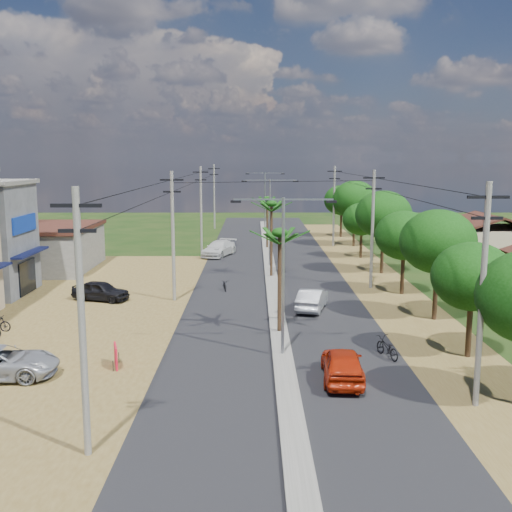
{
  "coord_description": "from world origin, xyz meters",
  "views": [
    {
      "loc": [
        -1.41,
        -28.77,
        9.88
      ],
      "look_at": [
        -1.29,
        13.04,
        3.0
      ],
      "focal_mm": 42.0,
      "sensor_mm": 36.0,
      "label": 1
    }
  ],
  "objects_px": {
    "car_white_far": "(219,249)",
    "car_silver_mid": "(312,300)",
    "roadside_sign": "(116,357)",
    "car_red_near": "(342,365)",
    "car_parked_silver": "(0,363)",
    "car_parked_dark": "(101,291)",
    "moto_rider_east": "(387,348)"
  },
  "relations": [
    {
      "from": "car_white_far",
      "to": "car_silver_mid",
      "type": "bearing_deg",
      "value": -51.21
    },
    {
      "from": "car_silver_mid",
      "to": "roadside_sign",
      "type": "relative_size",
      "value": 3.34
    },
    {
      "from": "car_red_near",
      "to": "roadside_sign",
      "type": "bearing_deg",
      "value": -5.86
    },
    {
      "from": "car_parked_silver",
      "to": "car_white_far",
      "type": "bearing_deg",
      "value": -16.34
    },
    {
      "from": "car_parked_silver",
      "to": "roadside_sign",
      "type": "bearing_deg",
      "value": -77.06
    },
    {
      "from": "car_white_far",
      "to": "car_parked_dark",
      "type": "height_order",
      "value": "car_white_far"
    },
    {
      "from": "car_parked_silver",
      "to": "moto_rider_east",
      "type": "bearing_deg",
      "value": -84.71
    },
    {
      "from": "car_parked_silver",
      "to": "roadside_sign",
      "type": "height_order",
      "value": "car_parked_silver"
    },
    {
      "from": "car_silver_mid",
      "to": "roadside_sign",
      "type": "distance_m",
      "value": 15.0
    },
    {
      "from": "car_silver_mid",
      "to": "car_white_far",
      "type": "xyz_separation_m",
      "value": [
        -7.37,
        21.75,
        0.05
      ]
    },
    {
      "from": "car_red_near",
      "to": "car_parked_dark",
      "type": "distance_m",
      "value": 21.15
    },
    {
      "from": "car_white_far",
      "to": "car_parked_dark",
      "type": "distance_m",
      "value": 20.41
    },
    {
      "from": "car_red_near",
      "to": "car_parked_silver",
      "type": "distance_m",
      "value": 15.44
    },
    {
      "from": "car_white_far",
      "to": "roadside_sign",
      "type": "bearing_deg",
      "value": -75.18
    },
    {
      "from": "car_white_far",
      "to": "car_parked_dark",
      "type": "relative_size",
      "value": 1.3
    },
    {
      "from": "car_silver_mid",
      "to": "car_parked_dark",
      "type": "bearing_deg",
      "value": 4.64
    },
    {
      "from": "car_red_near",
      "to": "roadside_sign",
      "type": "height_order",
      "value": "car_red_near"
    },
    {
      "from": "car_red_near",
      "to": "car_parked_dark",
      "type": "bearing_deg",
      "value": -42.37
    },
    {
      "from": "car_red_near",
      "to": "car_silver_mid",
      "type": "relative_size",
      "value": 1.03
    },
    {
      "from": "car_red_near",
      "to": "car_white_far",
      "type": "bearing_deg",
      "value": -73.89
    },
    {
      "from": "car_parked_dark",
      "to": "moto_rider_east",
      "type": "distance_m",
      "value": 21.18
    },
    {
      "from": "car_white_far",
      "to": "moto_rider_east",
      "type": "height_order",
      "value": "car_white_far"
    },
    {
      "from": "car_red_near",
      "to": "car_white_far",
      "type": "relative_size",
      "value": 0.84
    },
    {
      "from": "car_white_far",
      "to": "car_parked_dark",
      "type": "bearing_deg",
      "value": -90.37
    },
    {
      "from": "car_silver_mid",
      "to": "car_parked_silver",
      "type": "height_order",
      "value": "car_parked_silver"
    },
    {
      "from": "car_red_near",
      "to": "car_parked_silver",
      "type": "relative_size",
      "value": 0.86
    },
    {
      "from": "car_white_far",
      "to": "car_parked_silver",
      "type": "bearing_deg",
      "value": -83.01
    },
    {
      "from": "car_silver_mid",
      "to": "car_parked_silver",
      "type": "xyz_separation_m",
      "value": [
        -15.27,
        -12.26,
        0.01
      ]
    },
    {
      "from": "car_parked_dark",
      "to": "roadside_sign",
      "type": "relative_size",
      "value": 3.13
    },
    {
      "from": "car_parked_dark",
      "to": "car_red_near",
      "type": "bearing_deg",
      "value": -118.15
    },
    {
      "from": "moto_rider_east",
      "to": "car_white_far",
      "type": "bearing_deg",
      "value": -90.78
    },
    {
      "from": "car_red_near",
      "to": "moto_rider_east",
      "type": "distance_m",
      "value": 4.09
    }
  ]
}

